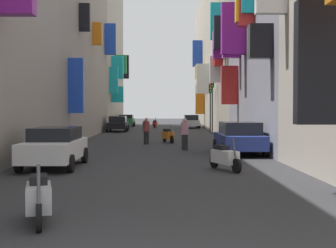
% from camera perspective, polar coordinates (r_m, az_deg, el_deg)
% --- Properties ---
extents(ground_plane, '(140.00, 140.00, 0.00)m').
position_cam_1_polar(ground_plane, '(34.49, -1.35, -1.64)').
color(ground_plane, '#2D2D30').
extents(building_left_mid_a, '(7.05, 21.32, 18.05)m').
position_cam_1_polar(building_left_mid_a, '(36.59, -14.29, 12.70)').
color(building_left_mid_a, gray).
rests_on(building_left_mid_a, ground).
extents(building_left_mid_b, '(7.27, 18.82, 18.42)m').
position_cam_1_polar(building_left_mid_b, '(56.09, -9.44, 9.09)').
color(building_left_mid_b, '#9E9384').
rests_on(building_left_mid_b, ground).
extents(building_right_mid_b, '(7.33, 6.67, 15.50)m').
position_cam_1_polar(building_right_mid_b, '(29.85, 14.41, 12.69)').
color(building_right_mid_b, gray).
rests_on(building_right_mid_b, ground).
extents(building_right_mid_c, '(6.99, 7.16, 18.23)m').
position_cam_1_polar(building_right_mid_c, '(36.72, 11.53, 12.81)').
color(building_right_mid_c, '#9E9384').
rests_on(building_right_mid_c, ground).
extents(building_right_far, '(7.36, 25.63, 15.07)m').
position_cam_1_polar(building_right_far, '(52.46, 7.67, 7.76)').
color(building_right_far, '#B2A899').
rests_on(building_right_far, ground).
extents(parked_car_white, '(1.88, 4.15, 1.43)m').
position_cam_1_polar(parked_car_white, '(17.07, -13.81, -2.67)').
color(parked_car_white, white).
rests_on(parked_car_white, ground).
extents(parked_car_silver, '(1.84, 4.40, 1.47)m').
position_cam_1_polar(parked_car_silver, '(51.40, 2.85, 0.35)').
color(parked_car_silver, '#B7B7BC').
rests_on(parked_car_silver, ground).
extents(parked_car_blue, '(2.03, 4.41, 1.50)m').
position_cam_1_polar(parked_car_blue, '(21.67, 8.77, -1.63)').
color(parked_car_blue, navy).
rests_on(parked_car_blue, ground).
extents(parked_car_black, '(1.87, 4.05, 1.44)m').
position_cam_1_polar(parked_car_black, '(43.46, -6.21, 0.06)').
color(parked_car_black, black).
rests_on(parked_car_black, ground).
extents(parked_car_green, '(2.00, 4.00, 1.44)m').
position_cam_1_polar(parked_car_green, '(55.99, -5.18, 0.47)').
color(parked_car_green, '#236638').
rests_on(parked_car_green, ground).
extents(scooter_orange, '(0.77, 1.87, 1.13)m').
position_cam_1_polar(scooter_orange, '(28.82, 0.00, -1.40)').
color(scooter_orange, orange).
rests_on(scooter_orange, ground).
extents(scooter_green, '(0.65, 1.82, 1.13)m').
position_cam_1_polar(scooter_green, '(50.20, -2.78, -0.03)').
color(scooter_green, '#287F3D').
rests_on(scooter_green, ground).
extents(scooter_silver, '(0.71, 1.82, 1.13)m').
position_cam_1_polar(scooter_silver, '(8.90, -15.68, -8.71)').
color(scooter_silver, '#ADADB2').
rests_on(scooter_silver, ground).
extents(scooter_red, '(0.56, 1.84, 1.13)m').
position_cam_1_polar(scooter_red, '(51.79, -1.62, 0.03)').
color(scooter_red, red).
rests_on(scooter_red, ground).
extents(scooter_white, '(0.87, 1.88, 1.13)m').
position_cam_1_polar(scooter_white, '(15.83, 7.01, -4.06)').
color(scooter_white, silver).
rests_on(scooter_white, ground).
extents(pedestrian_crossing, '(0.43, 0.43, 1.57)m').
position_cam_1_polar(pedestrian_crossing, '(27.62, -2.69, -0.88)').
color(pedestrian_crossing, black).
rests_on(pedestrian_crossing, ground).
extents(pedestrian_near_left, '(0.39, 0.39, 1.64)m').
position_cam_1_polar(pedestrian_near_left, '(23.53, 2.08, -1.27)').
color(pedestrian_near_left, '#272727').
rests_on(pedestrian_near_left, ground).
extents(traffic_light_near_corner, '(0.26, 0.34, 4.66)m').
position_cam_1_polar(traffic_light_near_corner, '(39.04, 5.50, 3.38)').
color(traffic_light_near_corner, '#2D2D2D').
rests_on(traffic_light_near_corner, ground).
extents(traffic_light_far_corner, '(0.26, 0.34, 4.28)m').
position_cam_1_polar(traffic_light_far_corner, '(40.40, 5.26, 3.00)').
color(traffic_light_far_corner, '#2D2D2D').
rests_on(traffic_light_far_corner, ground).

